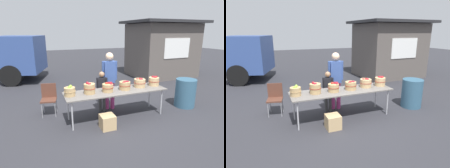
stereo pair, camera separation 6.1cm
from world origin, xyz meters
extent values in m
plane|color=#2D2D33|center=(0.00, 0.00, 0.00)|extent=(40.00, 40.00, 0.00)
cube|color=slate|center=(0.00, 0.00, 0.73)|extent=(2.70, 0.76, 0.03)
cylinder|color=#B2B2B7|center=(-1.23, -0.30, 0.36)|extent=(0.04, 0.04, 0.72)
cylinder|color=#B2B2B7|center=(1.23, -0.30, 0.36)|extent=(0.04, 0.04, 0.72)
cylinder|color=#B2B2B7|center=(-1.23, 0.30, 0.36)|extent=(0.04, 0.04, 0.72)
cylinder|color=#B2B2B7|center=(1.23, 0.30, 0.36)|extent=(0.04, 0.04, 0.72)
cylinder|color=tan|center=(-1.20, 0.03, 0.85)|extent=(0.26, 0.26, 0.21)
torus|color=tan|center=(-1.20, 0.03, 0.86)|extent=(0.28, 0.28, 0.01)
sphere|color=#7AA833|center=(-1.22, 0.00, 0.96)|extent=(0.07, 0.07, 0.07)
sphere|color=#8CB738|center=(-1.17, 0.08, 0.97)|extent=(0.07, 0.07, 0.07)
sphere|color=#7AA833|center=(-1.20, 0.03, 0.97)|extent=(0.07, 0.07, 0.07)
sphere|color=#8CB738|center=(-1.19, 0.04, 0.96)|extent=(0.08, 0.08, 0.08)
cylinder|color=tan|center=(-0.71, 0.03, 0.87)|extent=(0.28, 0.28, 0.25)
torus|color=maroon|center=(-0.71, 0.03, 0.89)|extent=(0.30, 0.30, 0.01)
sphere|color=maroon|center=(-0.75, 0.08, 1.01)|extent=(0.07, 0.07, 0.07)
sphere|color=maroon|center=(-0.76, 0.04, 1.01)|extent=(0.07, 0.07, 0.07)
sphere|color=maroon|center=(-0.73, -0.01, 0.99)|extent=(0.07, 0.07, 0.07)
sphere|color=maroon|center=(-0.71, -0.01, 0.98)|extent=(0.07, 0.07, 0.07)
sphere|color=maroon|center=(-0.70, 0.05, 0.98)|extent=(0.07, 0.07, 0.07)
cylinder|color=tan|center=(-0.24, 0.00, 0.85)|extent=(0.28, 0.28, 0.20)
torus|color=maroon|center=(-0.24, 0.00, 0.86)|extent=(0.30, 0.30, 0.01)
sphere|color=#B22319|center=(-0.14, 0.00, 0.95)|extent=(0.08, 0.08, 0.08)
sphere|color=maroon|center=(-0.17, -0.05, 0.95)|extent=(0.06, 0.06, 0.06)
sphere|color=maroon|center=(-0.20, 0.05, 0.96)|extent=(0.07, 0.07, 0.07)
sphere|color=#B22319|center=(-0.26, 0.03, 0.96)|extent=(0.08, 0.08, 0.08)
sphere|color=maroon|center=(-0.17, 0.02, 0.97)|extent=(0.08, 0.08, 0.08)
sphere|color=maroon|center=(-0.15, 0.01, 0.96)|extent=(0.08, 0.08, 0.08)
cylinder|color=tan|center=(0.25, 0.01, 0.85)|extent=(0.29, 0.29, 0.21)
torus|color=maroon|center=(0.25, 0.01, 0.87)|extent=(0.31, 0.31, 0.01)
sphere|color=maroon|center=(0.32, -0.03, 0.96)|extent=(0.07, 0.07, 0.07)
sphere|color=maroon|center=(0.18, -0.03, 0.94)|extent=(0.07, 0.07, 0.07)
sphere|color=maroon|center=(0.21, -0.04, 0.97)|extent=(0.07, 0.07, 0.07)
sphere|color=maroon|center=(0.29, -0.01, 0.96)|extent=(0.07, 0.07, 0.07)
cylinder|color=tan|center=(0.74, 0.07, 0.86)|extent=(0.31, 0.31, 0.22)
torus|color=maroon|center=(0.74, 0.07, 0.87)|extent=(0.33, 0.33, 0.01)
sphere|color=maroon|center=(0.74, 0.04, 0.98)|extent=(0.07, 0.07, 0.07)
sphere|color=#B22319|center=(0.73, 0.05, 0.98)|extent=(0.07, 0.07, 0.07)
sphere|color=maroon|center=(0.76, 0.06, 0.98)|extent=(0.07, 0.07, 0.07)
sphere|color=maroon|center=(0.67, 0.09, 0.97)|extent=(0.07, 0.07, 0.07)
sphere|color=maroon|center=(0.77, 0.02, 0.97)|extent=(0.08, 0.08, 0.08)
cylinder|color=tan|center=(1.19, 0.05, 0.87)|extent=(0.29, 0.29, 0.23)
torus|color=maroon|center=(1.19, 0.05, 0.88)|extent=(0.31, 0.31, 0.01)
sphere|color=maroon|center=(1.17, 0.09, 0.99)|extent=(0.07, 0.07, 0.07)
sphere|color=#B22319|center=(1.25, 0.06, 0.97)|extent=(0.07, 0.07, 0.07)
sphere|color=maroon|center=(1.21, 0.06, 0.99)|extent=(0.07, 0.07, 0.07)
sphere|color=maroon|center=(1.22, 0.03, 0.99)|extent=(0.08, 0.08, 0.08)
sphere|color=maroon|center=(1.18, 0.10, 0.97)|extent=(0.07, 0.07, 0.07)
sphere|color=maroon|center=(1.27, 0.06, 0.99)|extent=(0.07, 0.07, 0.07)
sphere|color=maroon|center=(1.18, 0.05, 0.98)|extent=(0.07, 0.07, 0.07)
cylinder|color=#CC3F8C|center=(0.13, 0.60, 0.41)|extent=(0.12, 0.12, 0.82)
cylinder|color=#CC3F8C|center=(-0.03, 0.63, 0.41)|extent=(0.12, 0.12, 0.82)
cube|color=#334C8C|center=(0.05, 0.61, 1.13)|extent=(0.35, 0.28, 0.61)
sphere|color=beige|center=(0.05, 0.61, 1.57)|extent=(0.22, 0.22, 0.22)
cylinder|color=#334C8C|center=(0.23, 0.58, 1.16)|extent=(0.09, 0.09, 0.55)
cylinder|color=#334C8C|center=(-0.13, 0.65, 1.16)|extent=(0.09, 0.09, 0.55)
cylinder|color=#3F3F3F|center=(-0.17, 0.47, 0.29)|extent=(0.08, 0.08, 0.58)
cylinder|color=#3F3F3F|center=(-0.28, 0.52, 0.29)|extent=(0.08, 0.08, 0.58)
cube|color=black|center=(-0.23, 0.50, 0.79)|extent=(0.26, 0.23, 0.43)
sphere|color=#936B4C|center=(-0.23, 0.50, 1.10)|extent=(0.16, 0.16, 0.16)
cylinder|color=black|center=(-0.11, 0.44, 0.81)|extent=(0.06, 0.06, 0.38)
cylinder|color=black|center=(-0.34, 0.55, 0.81)|extent=(0.06, 0.06, 0.38)
cube|color=#334C8C|center=(-2.48, 5.30, 1.25)|extent=(2.32, 2.52, 1.60)
cube|color=black|center=(-1.66, 5.06, 1.57)|extent=(0.54, 1.70, 0.80)
cylinder|color=black|center=(-2.36, 6.26, 0.45)|extent=(0.94, 0.52, 0.90)
cylinder|color=black|center=(-2.90, 4.43, 0.45)|extent=(0.94, 0.52, 0.90)
cube|color=#59514C|center=(4.16, 3.85, 1.30)|extent=(3.05, 2.46, 2.60)
cube|color=#262628|center=(4.16, 3.85, 2.68)|extent=(3.56, 2.97, 0.12)
cube|color=white|center=(4.13, 2.64, 1.50)|extent=(1.40, 0.07, 0.90)
cube|color=brown|center=(-1.66, 0.80, 0.44)|extent=(0.47, 0.47, 0.04)
cube|color=brown|center=(-1.63, 0.98, 0.66)|extent=(0.40, 0.11, 0.40)
cylinder|color=gray|center=(-1.86, 0.67, 0.21)|extent=(0.02, 0.02, 0.42)
cylinder|color=gray|center=(-1.53, 0.60, 0.21)|extent=(0.02, 0.02, 0.42)
cylinder|color=gray|center=(-1.80, 1.00, 0.21)|extent=(0.02, 0.02, 0.42)
cylinder|color=gray|center=(-1.46, 0.94, 0.21)|extent=(0.02, 0.02, 0.42)
cylinder|color=#335972|center=(2.27, -0.07, 0.43)|extent=(0.60, 0.60, 0.86)
cube|color=tan|center=(-0.44, -0.51, 0.17)|extent=(0.34, 0.34, 0.34)
camera|label=1|loc=(-1.89, -4.38, 2.26)|focal=30.57mm
camera|label=2|loc=(-1.83, -4.40, 2.26)|focal=30.57mm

